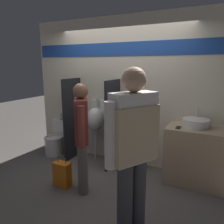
{
  "coord_description": "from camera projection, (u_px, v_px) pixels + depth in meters",
  "views": [
    {
      "loc": [
        1.63,
        -3.12,
        1.85
      ],
      "look_at": [
        0.0,
        0.17,
        1.05
      ],
      "focal_mm": 35.0,
      "sensor_mm": 36.0,
      "label": 1
    }
  ],
  "objects": [
    {
      "name": "ground_plane",
      "position": [
        108.0,
        172.0,
        3.84
      ],
      "size": [
        16.0,
        16.0,
        0.0
      ],
      "primitive_type": "plane",
      "color": "#5B5651"
    },
    {
      "name": "display_wall",
      "position": [
        122.0,
        91.0,
        4.07
      ],
      "size": [
        3.81,
        0.07,
        2.7
      ],
      "color": "beige",
      "rests_on": "ground_plane"
    },
    {
      "name": "sink_counter",
      "position": [
        196.0,
        156.0,
        3.4
      ],
      "size": [
        0.92,
        0.54,
        0.91
      ],
      "color": "tan",
      "rests_on": "ground_plane"
    },
    {
      "name": "sink_basin",
      "position": [
        196.0,
        123.0,
        3.36
      ],
      "size": [
        0.39,
        0.39,
        0.27
      ],
      "color": "white",
      "rests_on": "sink_counter"
    },
    {
      "name": "cell_phone",
      "position": [
        179.0,
        127.0,
        3.32
      ],
      "size": [
        0.07,
        0.14,
        0.01
      ],
      "color": "black",
      "rests_on": "sink_counter"
    },
    {
      "name": "divider_near_counter",
      "position": [
        73.0,
        119.0,
        4.32
      ],
      "size": [
        0.03,
        0.57,
        1.59
      ],
      "color": "black",
      "rests_on": "ground_plane"
    },
    {
      "name": "divider_mid",
      "position": [
        113.0,
        124.0,
        3.93
      ],
      "size": [
        0.03,
        0.57,
        1.59
      ],
      "color": "black",
      "rests_on": "ground_plane"
    },
    {
      "name": "urinal_near_counter",
      "position": [
        95.0,
        119.0,
        4.24
      ],
      "size": [
        0.35,
        0.32,
        1.21
      ],
      "color": "silver",
      "rests_on": "ground_plane"
    },
    {
      "name": "urinal_far",
      "position": [
        138.0,
        125.0,
        3.86
      ],
      "size": [
        0.35,
        0.32,
        1.21
      ],
      "color": "silver",
      "rests_on": "ground_plane"
    },
    {
      "name": "toilet",
      "position": [
        56.0,
        140.0,
        4.61
      ],
      "size": [
        0.39,
        0.56,
        0.85
      ],
      "color": "white",
      "rests_on": "ground_plane"
    },
    {
      "name": "person_in_vest",
      "position": [
        133.0,
        145.0,
        2.19
      ],
      "size": [
        0.45,
        0.56,
        1.83
      ],
      "rotation": [
        0.0,
        0.0,
        1.03
      ],
      "color": "#3D3D42",
      "rests_on": "ground_plane"
    },
    {
      "name": "person_with_lanyard",
      "position": [
        82.0,
        134.0,
        3.1
      ],
      "size": [
        0.37,
        0.48,
        1.6
      ],
      "rotation": [
        0.0,
        0.0,
        2.15
      ],
      "color": "#666056",
      "rests_on": "ground_plane"
    },
    {
      "name": "shopping_bag",
      "position": [
        62.0,
        174.0,
        3.37
      ],
      "size": [
        0.27,
        0.15,
        0.51
      ],
      "color": "orange",
      "rests_on": "ground_plane"
    }
  ]
}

